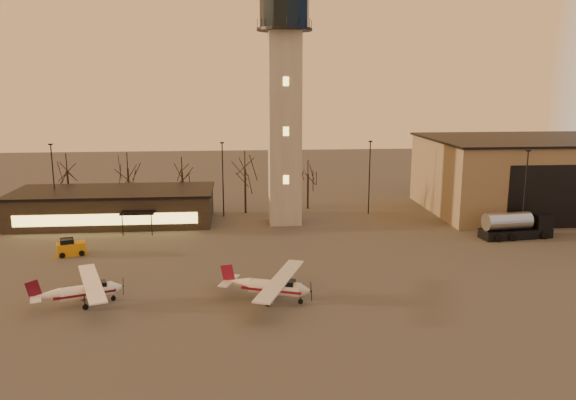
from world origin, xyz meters
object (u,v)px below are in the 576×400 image
at_px(cessna_front, 276,290).
at_px(cessna_rear, 88,293).
at_px(fuel_truck, 516,228).
at_px(service_cart, 71,249).
at_px(hangar, 537,175).
at_px(control_tower, 285,95).
at_px(terminal, 114,206).

height_order(cessna_front, cessna_rear, cessna_front).
distance_m(fuel_truck, service_cart, 50.05).
xyz_separation_m(hangar, fuel_truck, (-9.68, -13.72, -3.93)).
bearing_deg(cessna_rear, control_tower, 35.32).
xyz_separation_m(control_tower, terminal, (-21.99, 1.98, -14.17)).
height_order(terminal, cessna_front, terminal).
bearing_deg(terminal, cessna_front, -56.43).
height_order(terminal, cessna_rear, terminal).
height_order(cessna_front, service_cart, cessna_front).
xyz_separation_m(cessna_front, service_cart, (-20.77, 14.75, -0.30)).
bearing_deg(fuel_truck, cessna_rear, -166.70).
xyz_separation_m(hangar, cessna_rear, (-54.32, -29.98, -4.23)).
distance_m(control_tower, terminal, 26.24).
bearing_deg(hangar, cessna_front, -141.68).
height_order(hangar, service_cart, hangar).
height_order(control_tower, fuel_truck, control_tower).
bearing_deg(service_cart, terminal, 64.34).
relative_size(control_tower, cessna_front, 3.18).
bearing_deg(control_tower, cessna_front, -96.21).
xyz_separation_m(hangar, service_cart, (-59.68, -16.00, -4.46)).
relative_size(control_tower, cessna_rear, 3.37).
xyz_separation_m(control_tower, fuel_truck, (26.32, -9.74, -15.10)).
bearing_deg(hangar, cessna_rear, -151.11).
xyz_separation_m(control_tower, cessna_front, (-2.91, -26.77, -15.34)).
bearing_deg(terminal, control_tower, -5.15).
bearing_deg(service_cart, control_tower, 8.11).
xyz_separation_m(hangar, cessna_front, (-38.91, -30.75, -4.17)).
bearing_deg(cessna_rear, hangar, 9.39).
relative_size(fuel_truck, service_cart, 2.68).
bearing_deg(hangar, fuel_truck, -125.22).
relative_size(terminal, service_cart, 7.94).
bearing_deg(fuel_truck, service_cart, 175.90).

